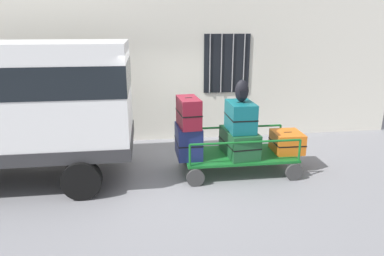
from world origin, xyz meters
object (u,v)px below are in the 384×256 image
suitcase_left_bottom (188,141)px  suitcase_center_bottom (287,142)px  suitcase_midleft_bottom (239,142)px  luggage_cart (238,157)px  backpack (242,91)px  suitcase_midleft_middle (240,116)px  suitcase_left_middle (189,112)px

suitcase_left_bottom → suitcase_center_bottom: suitcase_left_bottom is taller
suitcase_midleft_bottom → suitcase_center_bottom: 1.05m
luggage_cart → backpack: 1.39m
suitcase_midleft_middle → suitcase_center_bottom: size_ratio=1.13×
suitcase_left_bottom → suitcase_midleft_bottom: size_ratio=0.77×
suitcase_midleft_middle → backpack: backpack is taller
luggage_cart → suitcase_left_bottom: (-1.05, 0.03, 0.38)m
suitcase_left_middle → suitcase_midleft_middle: size_ratio=1.01×
luggage_cart → backpack: bearing=-75.0°
luggage_cart → suitcase_left_bottom: size_ratio=2.95×
suitcase_left_bottom → suitcase_midleft_middle: suitcase_midleft_middle is taller
suitcase_midleft_bottom → suitcase_center_bottom: (1.05, 0.04, -0.05)m
suitcase_midleft_middle → suitcase_center_bottom: 1.21m
suitcase_center_bottom → suitcase_left_bottom: bearing=179.6°
suitcase_midleft_bottom → suitcase_left_middle: bearing=-179.8°
luggage_cart → suitcase_left_middle: suitcase_left_middle is taller
luggage_cart → backpack: backpack is taller
suitcase_left_middle → suitcase_center_bottom: (2.10, 0.04, -0.72)m
suitcase_midleft_middle → luggage_cart: bearing=90.0°
suitcase_left_bottom → suitcase_midleft_middle: bearing=-3.8°
backpack → suitcase_left_middle: bearing=179.5°
suitcase_left_middle → suitcase_midleft_bottom: suitcase_left_middle is taller
suitcase_midleft_bottom → backpack: backpack is taller
suitcase_left_middle → backpack: size_ratio=1.76×
suitcase_left_bottom → suitcase_center_bottom: 2.10m
suitcase_center_bottom → backpack: bearing=-177.2°
suitcase_left_bottom → suitcase_midleft_middle: size_ratio=1.03×
suitcase_center_bottom → backpack: size_ratio=1.54×
luggage_cart → suitcase_midleft_middle: 0.88m
luggage_cart → suitcase_left_middle: bearing=-178.8°
suitcase_midleft_bottom → suitcase_center_bottom: bearing=2.1°
suitcase_left_bottom → backpack: backpack is taller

